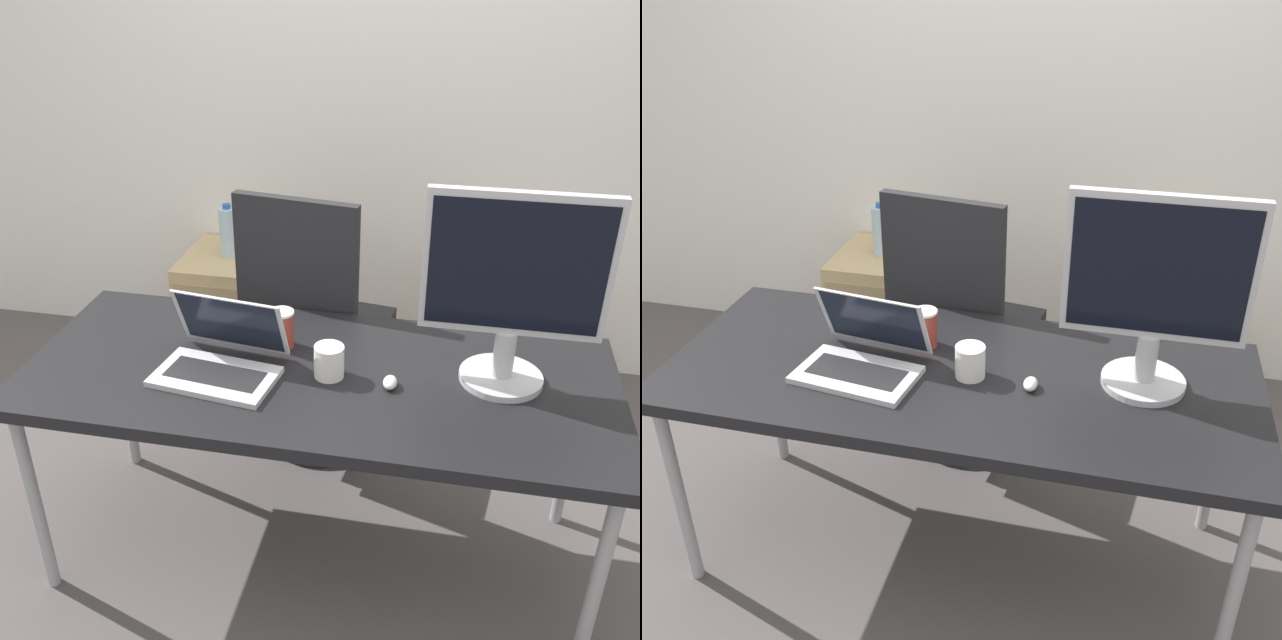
{
  "view_description": "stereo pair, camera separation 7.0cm",
  "coord_description": "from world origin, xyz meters",
  "views": [
    {
      "loc": [
        0.36,
        -1.73,
        1.84
      ],
      "look_at": [
        0.0,
        0.04,
        0.87
      ],
      "focal_mm": 40.0,
      "sensor_mm": 36.0,
      "label": 1
    },
    {
      "loc": [
        0.43,
        -1.71,
        1.84
      ],
      "look_at": [
        0.0,
        0.04,
        0.87
      ],
      "focal_mm": 40.0,
      "sensor_mm": 36.0,
      "label": 2
    }
  ],
  "objects": [
    {
      "name": "water_bottle",
      "position": [
        -0.65,
        1.14,
        0.67
      ],
      "size": [
        0.08,
        0.08,
        0.25
      ],
      "color": "silver",
      "rests_on": "cabinet_left"
    },
    {
      "name": "wall_back",
      "position": [
        0.0,
        1.4,
        1.3
      ],
      "size": [
        10.0,
        0.05,
        2.6
      ],
      "color": "white",
      "rests_on": "ground_plane"
    },
    {
      "name": "laptop_center",
      "position": [
        -0.28,
        -0.06,
        0.77
      ],
      "size": [
        0.37,
        0.32,
        0.21
      ],
      "color": "silver",
      "rests_on": "desk"
    },
    {
      "name": "mouse",
      "position": [
        0.22,
        -0.04,
        0.74
      ],
      "size": [
        0.04,
        0.06,
        0.03
      ],
      "color": "silver",
      "rests_on": "desk"
    },
    {
      "name": "monitor",
      "position": [
        0.52,
        0.06,
        1.01
      ],
      "size": [
        0.49,
        0.24,
        0.56
      ],
      "color": "#B7B7BC",
      "rests_on": "desk"
    },
    {
      "name": "ground_plane",
      "position": [
        0.0,
        0.0,
        0.0
      ],
      "size": [
        14.0,
        14.0,
        0.0
      ],
      "primitive_type": "plane",
      "color": "#514C4C"
    },
    {
      "name": "office_chair",
      "position": [
        -0.14,
        0.62,
        0.42
      ],
      "size": [
        0.56,
        0.59,
        1.09
      ],
      "color": "#232326",
      "rests_on": "ground_plane"
    },
    {
      "name": "coffee_cup_white",
      "position": [
        0.04,
        -0.02,
        0.77
      ],
      "size": [
        0.09,
        0.09,
        0.1
      ],
      "color": "white",
      "rests_on": "desk"
    },
    {
      "name": "coffee_cup_brown",
      "position": [
        -0.14,
        0.12,
        0.78
      ],
      "size": [
        0.08,
        0.08,
        0.12
      ],
      "color": "maroon",
      "rests_on": "desk"
    },
    {
      "name": "cabinet_right",
      "position": [
        0.62,
        1.14,
        0.28
      ],
      "size": [
        0.42,
        0.46,
        0.55
      ],
      "color": "tan",
      "rests_on": "ground_plane"
    },
    {
      "name": "cabinet_left",
      "position": [
        -0.65,
        1.14,
        0.28
      ],
      "size": [
        0.42,
        0.46,
        0.55
      ],
      "color": "tan",
      "rests_on": "ground_plane"
    },
    {
      "name": "desk",
      "position": [
        0.0,
        0.0,
        0.67
      ],
      "size": [
        1.73,
        0.74,
        0.72
      ],
      "color": "black",
      "rests_on": "ground_plane"
    }
  ]
}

